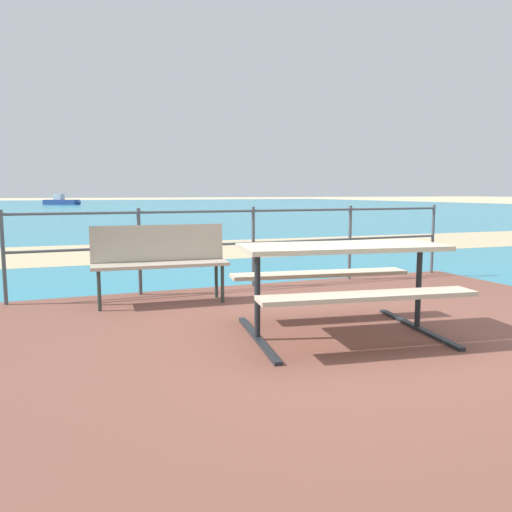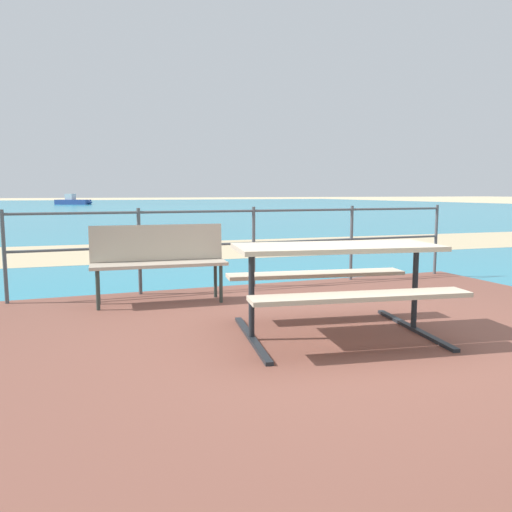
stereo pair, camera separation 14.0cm
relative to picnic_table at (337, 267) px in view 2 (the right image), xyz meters
The scene contains 8 objects.
ground_plane 0.67m from the picnic_table, 17.69° to the right, with size 240.00×240.00×0.00m, color beige.
patio_paving 0.64m from the picnic_table, 17.69° to the right, with size 6.40×5.20×0.06m, color brown.
sea_water 39.96m from the picnic_table, 89.81° to the left, with size 90.00×90.00×0.01m, color teal.
beach_strip 7.42m from the picnic_table, 88.96° to the left, with size 54.00×3.73×0.01m, color tan.
picnic_table is the anchor object (origin of this frame).
park_bench 2.24m from the picnic_table, 122.48° to the left, with size 1.51×0.51×0.87m.
railing_fence 2.41m from the picnic_table, 86.82° to the left, with size 5.94×0.04×1.05m.
boat_mid 53.32m from the picnic_table, 91.43° to the left, with size 3.92×2.90×1.13m.
Camera 2 is at (-2.30, -3.73, 1.30)m, focal length 35.50 mm.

